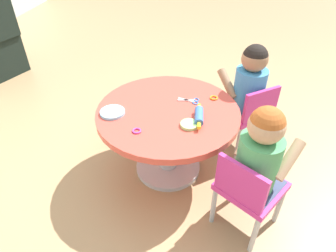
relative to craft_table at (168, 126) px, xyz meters
The scene contains 12 objects.
ground_plane 0.37m from the craft_table, ahead, with size 10.00×10.00×0.00m, color tan.
craft_table is the anchor object (origin of this frame).
child_chair_left 0.62m from the craft_table, 128.95° to the right, with size 0.42×0.42×0.54m.
seated_child_left 0.64m from the craft_table, 125.23° to the right, with size 0.44×0.42×0.51m.
child_chair_right 0.62m from the craft_table, 58.14° to the right, with size 0.42×0.42×0.54m.
seated_child_right 0.64m from the craft_table, 54.42° to the right, with size 0.44×0.42×0.51m.
rolling_pin 0.25m from the craft_table, 110.19° to the right, with size 0.23×0.06×0.05m.
craft_scissors 0.22m from the craft_table, 47.85° to the right, with size 0.08×0.14×0.01m.
playdough_blob_0 0.24m from the craft_table, 134.57° to the right, with size 0.10×0.10×0.02m, color #B2E58C.
playdough_blob_1 0.35m from the craft_table, 105.39° to the left, with size 0.15×0.15×0.02m, color #8CCCF2.
cookie_cutter_0 0.30m from the craft_table, 149.85° to the left, with size 0.05×0.05×0.01m, color #D83FA5.
cookie_cutter_1 0.34m from the craft_table, 57.36° to the right, with size 0.05×0.05×0.01m, color orange.
Camera 1 is at (-1.46, -0.23, 1.49)m, focal length 31.58 mm.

